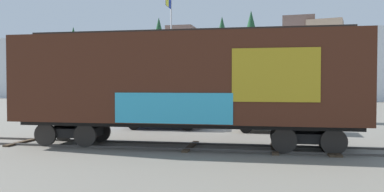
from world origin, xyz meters
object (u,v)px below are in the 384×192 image
at_px(parked_car_blue, 162,113).
at_px(parked_car_white, 276,115).
at_px(flagpole, 170,35).
at_px(freight_car, 184,81).

xyz_separation_m(parked_car_blue, parked_car_white, (6.21, -0.12, 0.04)).
bearing_deg(parked_car_white, flagpole, 136.47).
bearing_deg(freight_car, parked_car_blue, 115.59).
height_order(parked_car_blue, parked_car_white, parked_car_white).
distance_m(freight_car, parked_car_blue, 6.79).
relative_size(freight_car, parked_car_white, 3.02).
bearing_deg(parked_car_blue, freight_car, -64.41).
xyz_separation_m(freight_car, flagpole, (-4.70, 13.47, 3.62)).
bearing_deg(freight_car, flagpole, 109.24).
distance_m(flagpole, parked_car_white, 12.37).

